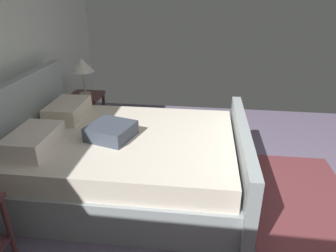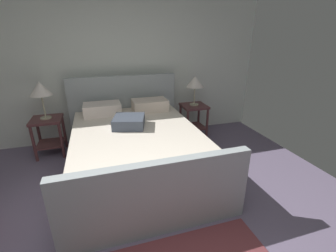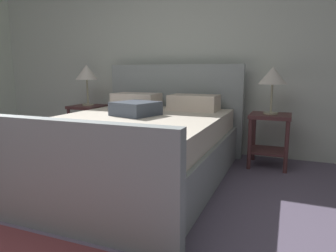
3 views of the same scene
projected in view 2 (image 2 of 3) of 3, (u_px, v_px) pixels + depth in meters
The scene contains 6 objects.
wall_back at pixel (104, 66), 3.93m from camera, with size 5.67×0.12×2.58m, color silver.
bed at pixel (136, 147), 3.16m from camera, with size 1.82×2.36×1.16m.
nightstand_right at pixel (194, 115), 4.26m from camera, with size 0.44×0.44×0.60m.
table_lamp_right at pixel (195, 82), 4.04m from camera, with size 0.31×0.31×0.52m.
nightstand_left at pixel (49, 130), 3.58m from camera, with size 0.44×0.44×0.60m.
table_lamp_left at pixel (40, 89), 3.34m from camera, with size 0.31×0.31×0.56m.
Camera 2 is at (-0.13, -1.21, 1.77)m, focal length 24.70 mm.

